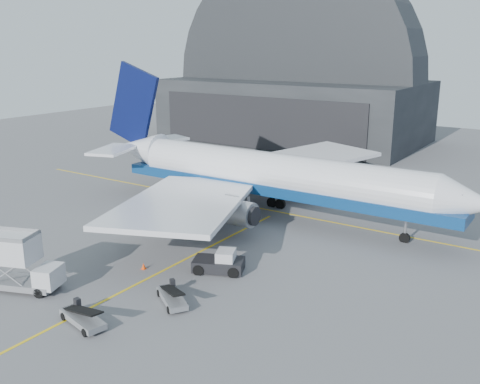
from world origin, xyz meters
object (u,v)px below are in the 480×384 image
Objects in this scene: airliner at (263,174)px; belt_loader_b at (172,297)px; catering_truck at (17,263)px; belt_loader_a at (83,317)px; pushback_tug at (220,263)px.

belt_loader_b is at bearing -75.88° from airliner.
catering_truck is 8.86m from belt_loader_a.
airliner is 11.67× the size of belt_loader_b.
catering_truck is 12.86m from belt_loader_b.
belt_loader_a reaches higher than belt_loader_b.
catering_truck is 1.67× the size of belt_loader_b.
pushback_tug is (5.30, -15.82, -4.00)m from airliner.
belt_loader_b is (5.69, -22.62, -4.24)m from airliner.
belt_loader_b is at bearing -110.36° from pushback_tug.
airliner is at bearing 107.58° from belt_loader_a.
catering_truck is at bearing -102.41° from airliner.
airliner is 17.15m from pushback_tug.
airliner is 28.99m from belt_loader_a.
catering_truck reaches higher than belt_loader_b.
catering_truck is at bearing -123.29° from belt_loader_b.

